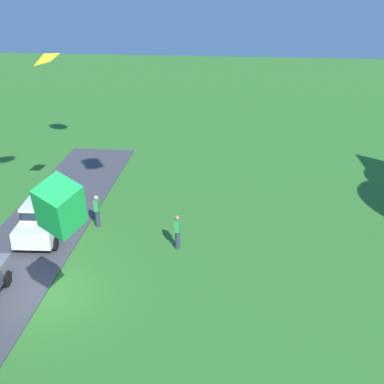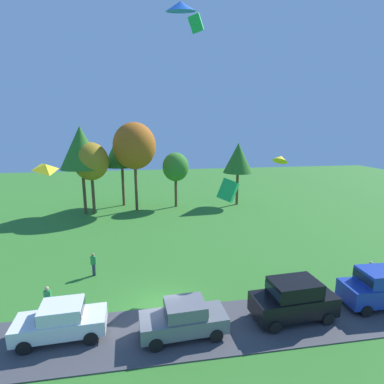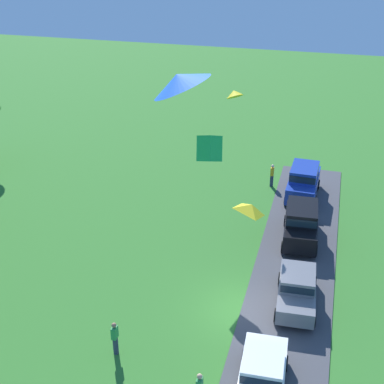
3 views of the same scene
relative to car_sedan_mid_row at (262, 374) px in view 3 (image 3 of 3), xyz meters
name	(u,v)px [view 3 (image 3 of 3)]	position (x,y,z in m)	size (l,w,h in m)	color
ground_plane	(241,310)	(4.94, 1.74, -1.04)	(120.00, 120.00, 0.00)	#337528
pavement_strip	(286,317)	(4.94, -0.45, -1.01)	(36.00, 4.40, 0.06)	#424247
car_sedan_mid_row	(262,374)	(0.00, 0.00, 0.00)	(4.49, 2.14, 1.84)	white
car_sedan_by_flagpole	(297,288)	(6.11, -0.81, 0.00)	(4.50, 2.16, 1.84)	slate
car_suv_near_entrance	(301,222)	(12.26, -0.45, 0.25)	(4.71, 2.28, 2.28)	black
car_suv_far_end	(304,180)	(18.04, -0.11, 0.25)	(4.66, 2.17, 2.28)	#1E389E
person_on_lawn	(272,175)	(19.20, 2.20, -0.16)	(0.36, 0.24, 1.71)	#2D334C
person_watching_sky	(115,338)	(0.56, 6.60, -0.16)	(0.36, 0.24, 1.71)	#2D334C
kite_delta_trailing_tail	(179,81)	(-4.17, 2.08, 12.91)	(1.47, 1.47, 0.33)	blue
kite_diamond_mid_center	(252,208)	(-0.22, 0.78, 7.62)	(0.89, 0.92, 0.29)	yellow
kite_delta_topmost	(234,94)	(13.14, 4.04, 7.48)	(0.98, 0.98, 0.37)	yellow
kite_box_over_trees	(209,149)	(9.87, 4.66, 5.35)	(0.98, 0.98, 1.37)	green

